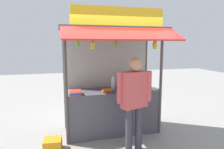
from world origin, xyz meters
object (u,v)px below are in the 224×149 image
object	(u,v)px
banana_bunch_rightmost	(93,45)
vendor_person	(134,96)
water_bottle_back_left	(123,83)
banana_bunch_inner_right	(155,45)
banana_bunch_leftmost	(77,43)
water_bottle_center	(113,84)
magazine_stack_far_left	(107,91)
magazine_stack_mid_left	(154,89)
magazine_stack_front_left	(75,93)
water_bottle_front_right	(142,80)
plastic_crate	(53,145)
banana_bunch_inner_left	(116,44)

from	to	relation	value
banana_bunch_rightmost	vendor_person	distance (m)	1.21
water_bottle_back_left	vendor_person	bearing A→B (deg)	-96.22
banana_bunch_inner_right	vendor_person	bearing A→B (deg)	-143.95
banana_bunch_leftmost	banana_bunch_inner_right	distance (m)	1.56
water_bottle_center	magazine_stack_far_left	distance (m)	0.25
magazine_stack_mid_left	banana_bunch_inner_right	distance (m)	1.00
banana_bunch_inner_right	vendor_person	distance (m)	1.18
magazine_stack_far_left	water_bottle_center	bearing A→B (deg)	38.13
water_bottle_center	banana_bunch_inner_right	bearing A→B (deg)	-32.80
magazine_stack_far_left	banana_bunch_rightmost	bearing A→B (deg)	-135.29
water_bottle_back_left	magazine_stack_front_left	distance (m)	1.18
water_bottle_back_left	magazine_stack_far_left	xyz separation A→B (m)	(-0.44, -0.26, -0.09)
water_bottle_front_right	magazine_stack_far_left	xyz separation A→B (m)	(-0.98, -0.38, -0.12)
banana_bunch_rightmost	plastic_crate	size ratio (longest dim) A/B	0.97
banana_bunch_leftmost	water_bottle_center	bearing A→B (deg)	30.92
magazine_stack_mid_left	banana_bunch_leftmost	xyz separation A→B (m)	(-1.68, -0.22, 1.01)
banana_bunch_inner_right	water_bottle_front_right	bearing A→B (deg)	85.71
vendor_person	water_bottle_front_right	bearing A→B (deg)	41.63
water_bottle_back_left	magazine_stack_front_left	size ratio (longest dim) A/B	0.78
water_bottle_front_right	magazine_stack_mid_left	xyz separation A→B (m)	(0.06, -0.51, -0.12)
water_bottle_center	magazine_stack_front_left	distance (m)	0.89
magazine_stack_front_left	banana_bunch_inner_right	distance (m)	1.88
banana_bunch_inner_left	magazine_stack_mid_left	bearing A→B (deg)	13.20
magazine_stack_front_left	vendor_person	size ratio (longest dim) A/B	0.18
water_bottle_center	plastic_crate	world-z (taller)	water_bottle_center
magazine_stack_mid_left	magazine_stack_front_left	xyz separation A→B (m)	(-1.72, 0.02, 0.03)
banana_bunch_inner_left	banana_bunch_rightmost	size ratio (longest dim) A/B	0.90
magazine_stack_front_left	banana_bunch_inner_right	bearing A→B (deg)	-8.41
magazine_stack_mid_left	plastic_crate	world-z (taller)	magazine_stack_mid_left
water_bottle_front_right	banana_bunch_inner_right	xyz separation A→B (m)	(-0.05, -0.73, 0.85)
banana_bunch_rightmost	magazine_stack_front_left	bearing A→B (deg)	143.71
water_bottle_front_right	magazine_stack_mid_left	bearing A→B (deg)	-83.62
water_bottle_center	banana_bunch_leftmost	bearing A→B (deg)	-149.08
water_bottle_center	water_bottle_back_left	xyz separation A→B (m)	(0.26, 0.12, -0.02)
banana_bunch_inner_left	magazine_stack_front_left	bearing A→B (deg)	162.76
water_bottle_center	banana_bunch_rightmost	bearing A→B (deg)	-137.32
banana_bunch_rightmost	banana_bunch_inner_right	xyz separation A→B (m)	(1.28, 0.00, 0.01)
magazine_stack_far_left	banana_bunch_leftmost	size ratio (longest dim) A/B	1.01
banana_bunch_rightmost	banana_bunch_inner_right	size ratio (longest dim) A/B	0.99
vendor_person	plastic_crate	size ratio (longest dim) A/B	5.43
magazine_stack_far_left	plastic_crate	size ratio (longest dim) A/B	0.81
magazine_stack_front_left	banana_bunch_leftmost	size ratio (longest dim) A/B	1.20
magazine_stack_front_left	vendor_person	xyz separation A→B (m)	(1.00, -0.68, 0.04)
banana_bunch_inner_left	banana_bunch_inner_right	bearing A→B (deg)	0.14
banana_bunch_leftmost	plastic_crate	distance (m)	1.96
banana_bunch_inner_right	banana_bunch_leftmost	bearing A→B (deg)	-179.94
water_bottle_back_left	magazine_stack_front_left	xyz separation A→B (m)	(-1.12, -0.37, -0.07)
water_bottle_front_right	banana_bunch_leftmost	xyz separation A→B (m)	(-1.62, -0.73, 0.89)
magazine_stack_mid_left	plastic_crate	size ratio (longest dim) A/B	0.79
banana_bunch_inner_left	water_bottle_back_left	bearing A→B (deg)	60.58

